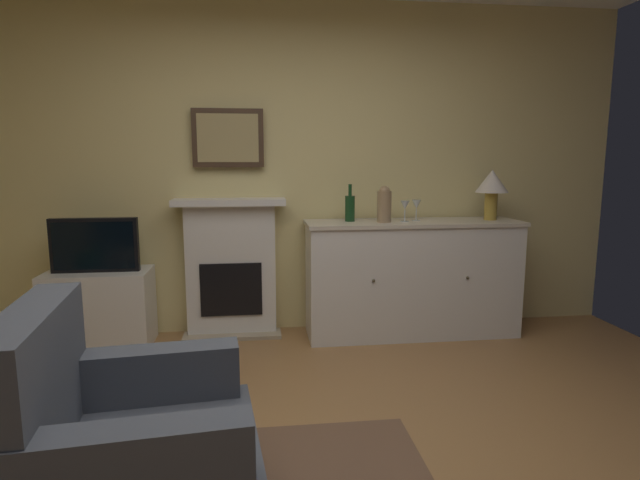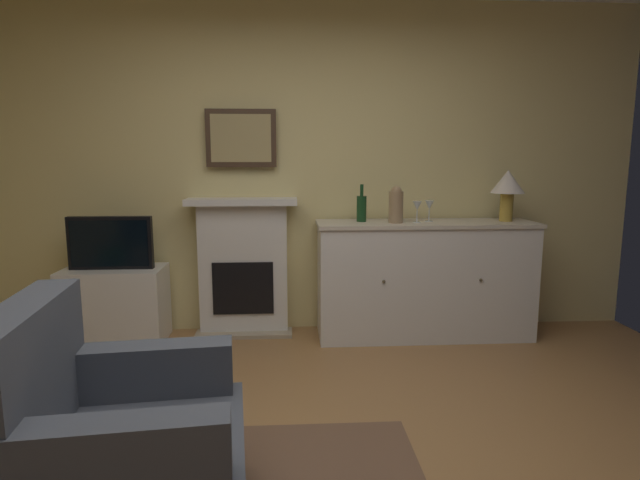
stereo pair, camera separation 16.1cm
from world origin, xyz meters
TOP-DOWN VIEW (x-y plane):
  - wall_rear at (0.00, 2.21)m, footprint 5.50×0.06m
  - fireplace_unit at (-0.48, 2.08)m, footprint 0.87×0.30m
  - framed_picture at (-0.48, 2.13)m, footprint 0.55×0.04m
  - sideboard_cabinet at (0.96, 1.91)m, footprint 1.70×0.49m
  - table_lamp at (1.60, 1.91)m, footprint 0.26×0.26m
  - wine_bottle at (0.46, 1.95)m, footprint 0.08×0.08m
  - wine_glass_left at (0.88, 1.87)m, footprint 0.07×0.07m
  - wine_glass_center at (0.99, 1.92)m, footprint 0.07×0.07m
  - vase_decorative at (0.71, 1.86)m, footprint 0.11×0.11m
  - tv_cabinet at (-1.45, 1.92)m, footprint 0.75×0.42m
  - tv_set at (-1.45, 1.90)m, footprint 0.62×0.07m
  - armchair at (-0.75, -0.24)m, footprint 0.88×0.85m

SIDE VIEW (x-z plane):
  - tv_cabinet at x=-1.45m, z-range 0.00..0.58m
  - armchair at x=-0.75m, z-range -0.08..0.84m
  - sideboard_cabinet at x=0.96m, z-range 0.00..0.92m
  - fireplace_unit at x=-0.48m, z-range 0.00..1.10m
  - tv_set at x=-1.45m, z-range 0.58..0.98m
  - wine_bottle at x=0.46m, z-range 0.89..1.18m
  - wine_glass_left at x=0.88m, z-range 0.96..1.13m
  - wine_glass_center at x=0.99m, z-range 0.96..1.13m
  - vase_decorative at x=0.71m, z-range 0.92..1.20m
  - table_lamp at x=1.60m, z-range 1.00..1.40m
  - wall_rear at x=0.00m, z-range 0.00..2.64m
  - framed_picture at x=-0.48m, z-range 1.34..1.79m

